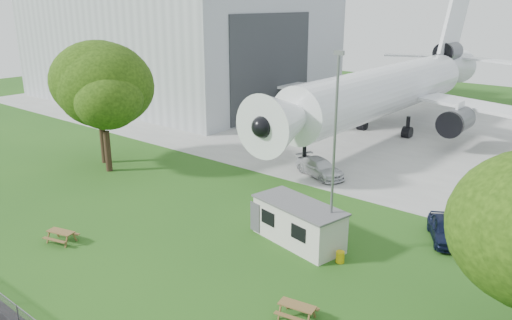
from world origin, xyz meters
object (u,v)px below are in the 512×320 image
Objects in this scene: airliner at (391,87)px; site_cabin at (299,223)px; picnic_east at (297,318)px; hangar at (177,37)px; picnic_west at (62,242)px.

airliner is 31.06m from site_cabin.
picnic_east is (12.52, -36.45, -5.27)m from airliner.
picnic_west is (32.29, -39.48, -9.41)m from hangar.
hangar is 0.90× the size of airliner.
site_cabin is at bearing -34.23° from hangar.
hangar is 61.47m from picnic_east.
airliner is 6.86× the size of site_cabin.
hangar is 23.89× the size of picnic_east.
hangar is at bearing 179.78° from airliner.
picnic_west is 16.46m from picnic_east.
picnic_east is (48.49, -36.59, -9.41)m from hangar.
hangar is 23.89× the size of picnic_west.
site_cabin is (43.94, -29.90, -8.09)m from hangar.
hangar is 51.86m from picnic_west.
picnic_east is (16.20, 2.89, 0.00)m from picnic_west.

